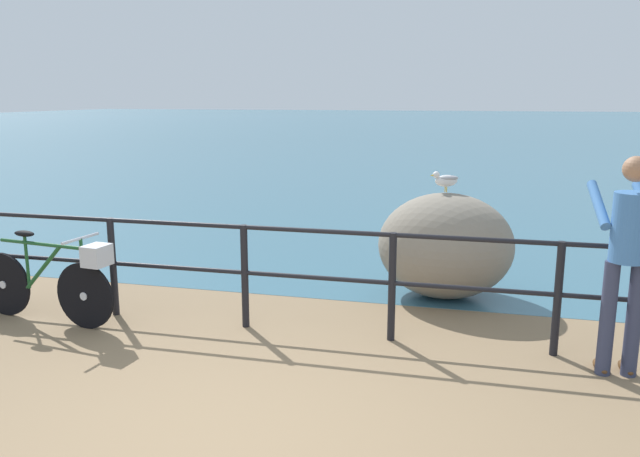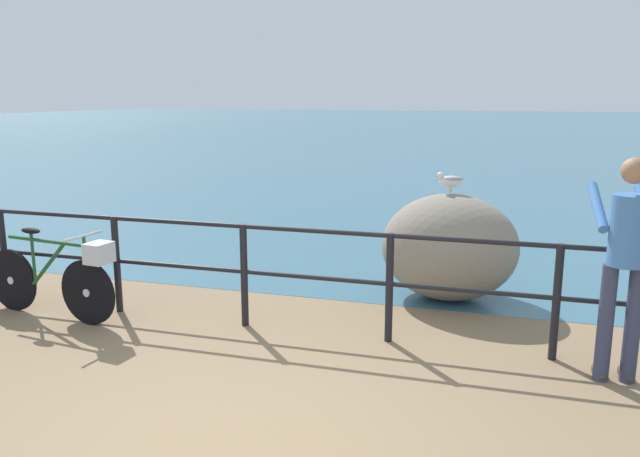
% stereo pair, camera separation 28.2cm
% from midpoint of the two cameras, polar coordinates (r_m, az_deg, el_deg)
% --- Properties ---
extents(ground_plane, '(120.00, 120.00, 0.10)m').
position_cam_midpoint_polar(ground_plane, '(23.50, 10.23, 6.19)').
color(ground_plane, '#846B4C').
extents(sea_surface, '(120.00, 90.00, 0.01)m').
position_cam_midpoint_polar(sea_surface, '(51.56, 12.45, 9.19)').
color(sea_surface, '#38667A').
rests_on(sea_surface, ground_plane).
extents(promenade_railing, '(7.22, 0.07, 1.02)m').
position_cam_midpoint_polar(promenade_railing, '(5.92, -1.71, -3.66)').
color(promenade_railing, black).
rests_on(promenade_railing, ground_plane).
extents(bicycle, '(1.69, 0.48, 0.92)m').
position_cam_midpoint_polar(bicycle, '(6.80, -24.02, -4.15)').
color(bicycle, black).
rests_on(bicycle, ground_plane).
extents(person_at_railing, '(0.49, 0.66, 1.78)m').
position_cam_midpoint_polar(person_at_railing, '(5.45, 24.63, -2.27)').
color(person_at_railing, '#333851').
rests_on(person_at_railing, ground_plane).
extents(breakwater_boulder_main, '(1.50, 1.28, 1.18)m').
position_cam_midpoint_polar(breakwater_boulder_main, '(7.13, 10.15, -1.54)').
color(breakwater_boulder_main, gray).
rests_on(breakwater_boulder_main, ground).
extents(seagull, '(0.33, 0.22, 0.23)m').
position_cam_midpoint_polar(seagull, '(7.09, 10.20, 4.37)').
color(seagull, gold).
rests_on(seagull, breakwater_boulder_main).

